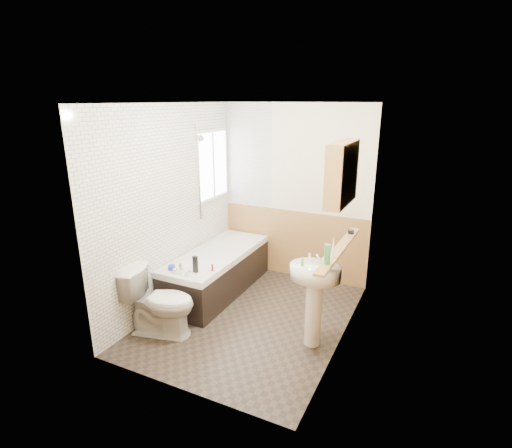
% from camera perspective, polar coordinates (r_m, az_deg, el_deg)
% --- Properties ---
extents(floor, '(2.80, 2.80, 0.00)m').
position_cam_1_polar(floor, '(4.98, -0.77, -13.20)').
color(floor, '#2D251F').
rests_on(floor, ground).
extents(ceiling, '(2.80, 2.80, 0.00)m').
position_cam_1_polar(ceiling, '(4.29, -0.91, 16.91)').
color(ceiling, white).
rests_on(ceiling, ground).
extents(wall_back, '(2.20, 0.02, 2.50)m').
position_cam_1_polar(wall_back, '(5.73, 5.51, 4.35)').
color(wall_back, '#F4ECCA').
rests_on(wall_back, ground).
extents(wall_front, '(2.20, 0.02, 2.50)m').
position_cam_1_polar(wall_front, '(3.35, -11.76, -5.56)').
color(wall_front, '#F4ECCA').
rests_on(wall_front, ground).
extents(wall_left, '(0.02, 2.80, 2.50)m').
position_cam_1_polar(wall_left, '(5.06, -12.16, 2.26)').
color(wall_left, '#F4ECCA').
rests_on(wall_left, ground).
extents(wall_right, '(0.02, 2.80, 2.50)m').
position_cam_1_polar(wall_right, '(4.12, 13.09, -1.25)').
color(wall_right, '#F4ECCA').
rests_on(wall_right, ground).
extents(wainscot_right, '(0.01, 2.80, 1.00)m').
position_cam_1_polar(wainscot_right, '(4.42, 12.14, -10.46)').
color(wainscot_right, '#B7854B').
rests_on(wainscot_right, wall_right).
extents(wainscot_front, '(2.20, 0.01, 1.00)m').
position_cam_1_polar(wainscot_front, '(3.72, -10.81, -16.15)').
color(wainscot_front, '#B7854B').
rests_on(wainscot_front, wall_front).
extents(wainscot_back, '(2.20, 0.01, 1.00)m').
position_cam_1_polar(wainscot_back, '(5.92, 5.23, -2.78)').
color(wainscot_back, '#B7854B').
rests_on(wainscot_back, wall_back).
extents(tile_cladding_left, '(0.01, 2.80, 2.50)m').
position_cam_1_polar(tile_cladding_left, '(5.04, -11.97, 2.24)').
color(tile_cladding_left, white).
rests_on(tile_cladding_left, wall_left).
extents(tile_return_back, '(0.75, 0.01, 1.50)m').
position_cam_1_polar(tile_return_back, '(5.91, -1.12, 9.75)').
color(tile_return_back, white).
rests_on(tile_return_back, wall_back).
extents(window, '(0.03, 0.79, 0.99)m').
position_cam_1_polar(window, '(5.71, -6.18, 8.37)').
color(window, white).
rests_on(window, wall_left).
extents(bathtub, '(0.70, 1.81, 0.71)m').
position_cam_1_polar(bathtub, '(5.51, -5.54, -6.65)').
color(bathtub, black).
rests_on(bathtub, floor).
extents(shower_riser, '(0.11, 0.09, 1.31)m').
position_cam_1_polar(shower_riser, '(5.37, -8.12, 8.51)').
color(shower_riser, silver).
rests_on(shower_riser, wall_left).
extents(toilet, '(0.87, 0.61, 0.77)m').
position_cam_1_polar(toilet, '(4.63, -13.56, -10.77)').
color(toilet, white).
rests_on(toilet, floor).
extents(sink, '(0.53, 0.43, 1.03)m').
position_cam_1_polar(sink, '(4.24, 8.35, -9.17)').
color(sink, white).
rests_on(sink, floor).
extents(pine_shelf, '(0.10, 1.44, 0.03)m').
position_cam_1_polar(pine_shelf, '(4.15, 11.84, -3.53)').
color(pine_shelf, '#B7854B').
rests_on(pine_shelf, wall_right).
extents(medicine_cabinet, '(0.17, 0.67, 0.61)m').
position_cam_1_polar(medicine_cabinet, '(3.95, 12.14, 7.08)').
color(medicine_cabinet, '#B7854B').
rests_on(medicine_cabinet, wall_right).
extents(foam_can, '(0.06, 0.06, 0.19)m').
position_cam_1_polar(foam_can, '(3.69, 10.15, -4.27)').
color(foam_can, '#388447').
rests_on(foam_can, pine_shelf).
extents(green_bottle, '(0.05, 0.05, 0.20)m').
position_cam_1_polar(green_bottle, '(3.87, 10.98, -3.17)').
color(green_bottle, silver).
rests_on(green_bottle, pine_shelf).
extents(black_jar, '(0.07, 0.07, 0.04)m').
position_cam_1_polar(black_jar, '(4.59, 13.41, -1.09)').
color(black_jar, black).
rests_on(black_jar, pine_shelf).
extents(soap_bottle, '(0.14, 0.21, 0.09)m').
position_cam_1_polar(soap_bottle, '(4.03, 10.05, -5.97)').
color(soap_bottle, silver).
rests_on(soap_bottle, sink).
extents(clear_bottle, '(0.04, 0.04, 0.09)m').
position_cam_1_polar(clear_bottle, '(4.10, 6.64, -5.42)').
color(clear_bottle, '#59C647').
rests_on(clear_bottle, sink).
extents(blue_gel, '(0.06, 0.05, 0.20)m').
position_cam_1_polar(blue_gel, '(4.78, -8.66, -5.72)').
color(blue_gel, black).
rests_on(blue_gel, bathtub).
extents(cream_jar, '(0.10, 0.10, 0.05)m').
position_cam_1_polar(cream_jar, '(4.94, -11.97, -6.10)').
color(cream_jar, '#19339E').
rests_on(cream_jar, bathtub).
extents(orange_bottle, '(0.03, 0.03, 0.08)m').
position_cam_1_polar(orange_bottle, '(4.82, -6.25, -6.23)').
color(orange_bottle, maroon).
rests_on(orange_bottle, bathtub).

